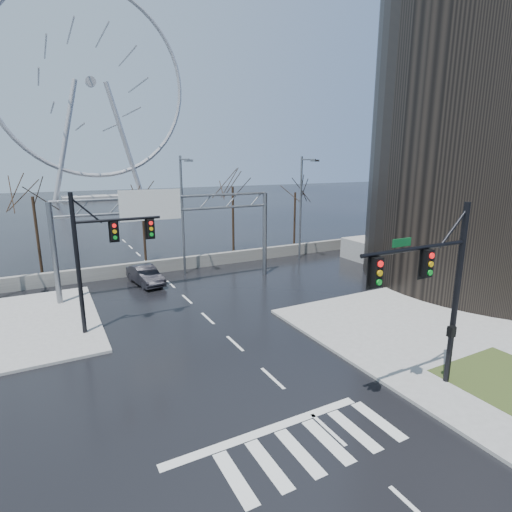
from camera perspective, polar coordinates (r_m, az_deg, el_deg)
ground at (r=18.89m, az=2.38°, el=-17.04°), size 260.00×260.00×0.00m
sidewalk_right_ext at (r=26.11m, az=19.53°, el=-8.72°), size 12.00×10.00×0.15m
sidewalk_far at (r=27.80m, az=-32.11°, el=-8.71°), size 10.00×12.00×0.15m
grass_strip at (r=21.68m, az=31.75°, el=-14.49°), size 5.00×4.00×0.02m
tower_podium at (r=44.16m, az=30.72°, el=0.33°), size 22.00×18.00×2.00m
barrier_wall at (r=36.14m, az=-13.89°, el=-1.43°), size 52.00×0.50×1.10m
signal_mast_near at (r=17.39m, az=24.45°, el=-3.50°), size 5.52×0.41×8.00m
signal_mast_far at (r=23.57m, az=-21.53°, el=0.87°), size 4.72×0.41×8.00m
sign_gantry at (r=30.34m, az=-12.67°, el=4.78°), size 16.36×0.40×7.60m
streetlight_mid at (r=33.97m, az=-10.33°, el=6.98°), size 0.50×2.55×10.00m
streetlight_right at (r=39.32m, az=6.69°, el=7.96°), size 0.50×2.55×10.00m
tree_left at (r=37.67m, az=-29.19°, el=6.26°), size 3.75×3.75×7.50m
tree_center at (r=39.63m, az=-15.92°, el=6.54°), size 3.25×3.25×6.50m
tree_right at (r=41.44m, az=-3.34°, el=8.76°), size 3.90×3.90×7.80m
tree_far_right at (r=45.85m, az=5.61°, el=8.16°), size 3.40×3.40×6.80m
ferris_wheel at (r=111.04m, az=-22.47°, el=21.06°), size 45.00×6.00×50.91m
car at (r=32.89m, az=-15.54°, el=-2.66°), size 2.26×4.68×1.48m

